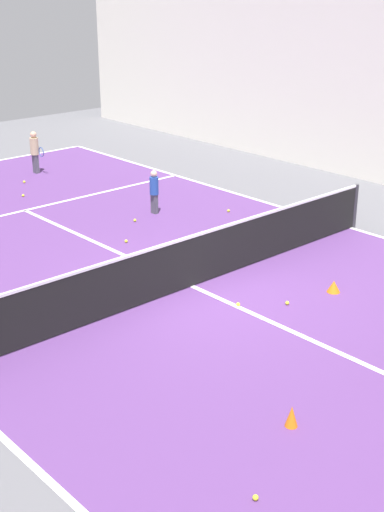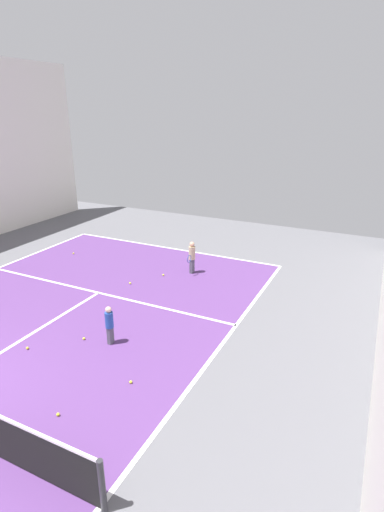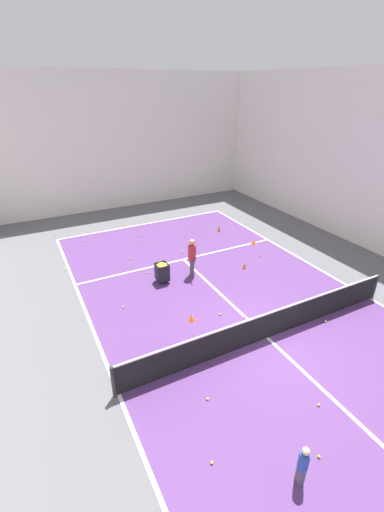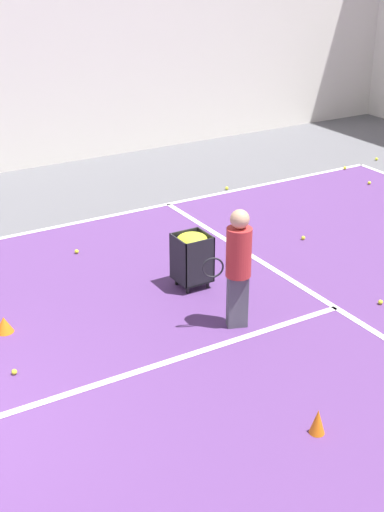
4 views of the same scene
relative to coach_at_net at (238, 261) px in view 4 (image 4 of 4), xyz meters
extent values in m
cube|color=white|center=(0.31, 1.47, -0.94)|extent=(9.65, 0.10, 0.00)
cube|color=#4C4C56|center=(0.00, 0.01, -0.57)|extent=(0.24, 0.30, 0.74)
cylinder|color=#B22D2D|center=(0.00, 0.01, 0.13)|extent=(0.42, 0.42, 0.66)
sphere|color=tan|center=(0.00, 0.01, 0.58)|extent=(0.25, 0.25, 0.25)
torus|color=black|center=(-0.07, -0.34, -0.04)|extent=(0.12, 0.27, 0.28)
cube|color=black|center=(-1.30, 0.09, -0.82)|extent=(0.48, 0.49, 0.02)
cube|color=black|center=(-1.30, -0.15, -0.48)|extent=(0.48, 0.02, 0.69)
cube|color=black|center=(-1.30, 0.32, -0.48)|extent=(0.48, 0.02, 0.69)
cube|color=black|center=(-1.53, 0.09, -0.48)|extent=(0.02, 0.49, 0.69)
cube|color=black|center=(-1.08, 0.09, -0.48)|extent=(0.02, 0.49, 0.69)
ellipsoid|color=yellow|center=(-1.30, 0.09, -0.19)|extent=(0.44, 0.45, 0.16)
cylinder|color=black|center=(-1.47, -0.08, -0.88)|extent=(0.05, 0.05, 0.12)
cylinder|color=black|center=(-1.14, -0.08, -0.88)|extent=(0.05, 0.05, 0.12)
cylinder|color=black|center=(-1.47, 0.26, -0.88)|extent=(0.05, 0.05, 0.12)
cylinder|color=black|center=(-1.14, 0.26, -0.88)|extent=(0.05, 0.05, 0.12)
cone|color=orange|center=(-1.42, -2.71, -0.83)|extent=(0.24, 0.24, 0.22)
cone|color=orange|center=(2.29, -0.53, -0.80)|extent=(0.17, 0.17, 0.29)
sphere|color=yellow|center=(0.55, 2.08, -0.91)|extent=(0.07, 0.07, 0.07)
sphere|color=yellow|center=(-4.59, 6.97, -0.91)|extent=(0.07, 0.07, 0.07)
sphere|color=yellow|center=(-0.39, -2.91, -0.91)|extent=(0.07, 0.07, 0.07)
sphere|color=yellow|center=(-1.82, 2.60, -0.91)|extent=(0.07, 0.07, 0.07)
sphere|color=yellow|center=(-3.41, 5.63, -0.91)|extent=(0.07, 0.07, 0.07)
sphere|color=yellow|center=(-4.64, 2.90, -0.91)|extent=(0.07, 0.07, 0.07)
sphere|color=yellow|center=(-4.44, 5.89, -0.91)|extent=(0.07, 0.07, 0.07)
sphere|color=yellow|center=(-1.54, 0.98, -0.91)|extent=(0.07, 0.07, 0.07)
sphere|color=yellow|center=(-3.27, -0.93, -0.91)|extent=(0.07, 0.07, 0.07)
camera|label=1|loc=(8.32, 4.29, 4.41)|focal=50.00mm
camera|label=2|loc=(-7.70, -1.29, 4.78)|focal=28.00mm
camera|label=3|loc=(-5.70, -11.06, 6.27)|focal=24.00mm
camera|label=4|loc=(6.80, -4.73, 3.85)|focal=50.00mm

